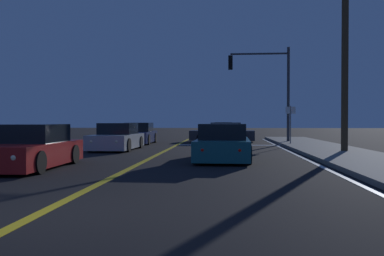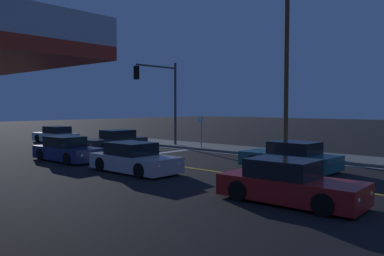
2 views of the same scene
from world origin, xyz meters
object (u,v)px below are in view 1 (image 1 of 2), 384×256
object	(u,v)px
car_lead_oncoming_red	(32,149)
utility_pole_right	(345,21)
car_mid_block_white	(223,131)
car_distant_tail_charcoal	(223,133)
car_following_oncoming_teal	(223,144)
car_parked_curb_navy	(139,135)
traffic_signal_near_right	(267,80)
street_sign_corner	(291,119)
car_side_waiting_silver	(117,138)

from	to	relation	value
car_lead_oncoming_red	utility_pole_right	world-z (taller)	utility_pole_right
car_mid_block_white	car_distant_tail_charcoal	xyz separation A→B (m)	(0.07, -7.98, 0.00)
car_following_oncoming_teal	car_parked_curb_navy	xyz separation A→B (m)	(-5.42, 10.56, -0.00)
car_lead_oncoming_red	utility_pole_right	size ratio (longest dim) A/B	0.40
car_mid_block_white	traffic_signal_near_right	xyz separation A→B (m)	(2.91, -9.74, 3.54)
car_following_oncoming_teal	traffic_signal_near_right	xyz separation A→B (m)	(2.80, 11.61, 3.54)
utility_pole_right	street_sign_corner	bearing A→B (deg)	103.79
street_sign_corner	utility_pole_right	bearing A→B (deg)	-76.21
car_mid_block_white	car_distant_tail_charcoal	world-z (taller)	same
car_side_waiting_silver	street_sign_corner	distance (m)	9.97
car_following_oncoming_teal	street_sign_corner	distance (m)	9.66
car_following_oncoming_teal	car_side_waiting_silver	size ratio (longest dim) A/B	1.03
car_side_waiting_silver	utility_pole_right	distance (m)	11.92
car_side_waiting_silver	car_mid_block_white	bearing A→B (deg)	-107.58
utility_pole_right	car_lead_oncoming_red	bearing A→B (deg)	-151.10
car_lead_oncoming_red	car_side_waiting_silver	distance (m)	8.02
car_following_oncoming_teal	street_sign_corner	bearing A→B (deg)	67.80
car_lead_oncoming_red	traffic_signal_near_right	bearing A→B (deg)	-122.11
car_lead_oncoming_red	street_sign_corner	world-z (taller)	street_sign_corner
car_side_waiting_silver	traffic_signal_near_right	world-z (taller)	traffic_signal_near_right
car_parked_curb_navy	street_sign_corner	bearing A→B (deg)	168.08
car_mid_block_white	car_parked_curb_navy	xyz separation A→B (m)	(-5.31, -10.79, 0.00)
car_parked_curb_navy	street_sign_corner	distance (m)	9.48
car_parked_curb_navy	car_mid_block_white	bearing A→B (deg)	-117.40
car_mid_block_white	car_distant_tail_charcoal	bearing A→B (deg)	-92.36
car_lead_oncoming_red	car_side_waiting_silver	xyz separation A→B (m)	(0.49, 8.01, 0.00)
car_mid_block_white	car_distant_tail_charcoal	size ratio (longest dim) A/B	0.99
car_following_oncoming_teal	car_lead_oncoming_red	world-z (taller)	same
car_distant_tail_charcoal	traffic_signal_near_right	world-z (taller)	traffic_signal_near_right
car_parked_curb_navy	utility_pole_right	bearing A→B (deg)	143.84
car_following_oncoming_teal	utility_pole_right	size ratio (longest dim) A/B	0.41
car_side_waiting_silver	car_following_oncoming_teal	bearing A→B (deg)	136.83
car_distant_tail_charcoal	car_lead_oncoming_red	world-z (taller)	same
car_distant_tail_charcoal	street_sign_corner	size ratio (longest dim) A/B	1.96
car_following_oncoming_teal	car_distant_tail_charcoal	xyz separation A→B (m)	(-0.04, 13.37, -0.00)
car_distant_tail_charcoal	traffic_signal_near_right	bearing A→B (deg)	-119.38
car_side_waiting_silver	utility_pole_right	world-z (taller)	utility_pole_right
car_mid_block_white	car_lead_oncoming_red	world-z (taller)	same
street_sign_corner	car_parked_curb_navy	bearing A→B (deg)	169.28
street_sign_corner	car_following_oncoming_teal	bearing A→B (deg)	-113.62
car_parked_curb_navy	car_following_oncoming_teal	bearing A→B (deg)	115.95
car_parked_curb_navy	traffic_signal_near_right	size ratio (longest dim) A/B	0.72
car_following_oncoming_teal	car_side_waiting_silver	bearing A→B (deg)	138.14
car_distant_tail_charcoal	car_parked_curb_navy	xyz separation A→B (m)	(-5.38, -2.80, -0.00)
car_parked_curb_navy	utility_pole_right	xyz separation A→B (m)	(10.67, -7.46, 5.18)
car_distant_tail_charcoal	car_side_waiting_silver	world-z (taller)	same
car_following_oncoming_teal	traffic_signal_near_right	bearing A→B (deg)	77.83
utility_pole_right	car_parked_curb_navy	bearing A→B (deg)	145.04
car_lead_oncoming_red	street_sign_corner	xyz separation A→B (m)	(9.66, 11.81, 0.98)
car_side_waiting_silver	traffic_signal_near_right	distance (m)	11.05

